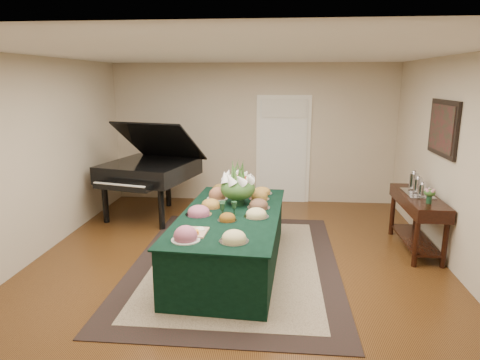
# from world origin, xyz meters

# --- Properties ---
(ground) EXTENTS (6.00, 6.00, 0.00)m
(ground) POSITION_xyz_m (0.00, 0.00, 0.00)
(ground) COLOR black
(ground) RESTS_ON ground
(area_rug) EXTENTS (2.69, 3.76, 0.01)m
(area_rug) POSITION_xyz_m (-0.02, -0.08, 0.01)
(area_rug) COLOR black
(area_rug) RESTS_ON ground
(kitchen_doorway) EXTENTS (1.05, 0.07, 2.10)m
(kitchen_doorway) POSITION_xyz_m (0.60, 2.97, 1.02)
(kitchen_doorway) COLOR white
(kitchen_doorway) RESTS_ON ground
(buffet_table) EXTENTS (1.38, 2.69, 0.72)m
(buffet_table) POSITION_xyz_m (-0.08, -0.19, 0.37)
(buffet_table) COLOR black
(buffet_table) RESTS_ON ground
(food_platters) EXTENTS (1.07, 2.28, 0.13)m
(food_platters) POSITION_xyz_m (-0.10, -0.01, 0.77)
(food_platters) COLOR silver
(food_platters) RESTS_ON buffet_table
(cutting_board) EXTENTS (0.35, 0.35, 0.10)m
(cutting_board) POSITION_xyz_m (-0.42, -0.91, 0.76)
(cutting_board) COLOR tan
(cutting_board) RESTS_ON buffet_table
(green_goblets) EXTENTS (0.22, 0.16, 0.18)m
(green_goblets) POSITION_xyz_m (-0.12, -0.27, 0.81)
(green_goblets) COLOR #15351F
(green_goblets) RESTS_ON buffet_table
(floral_centerpiece) EXTENTS (0.49, 0.49, 0.49)m
(floral_centerpiece) POSITION_xyz_m (-0.02, 0.22, 1.01)
(floral_centerpiece) COLOR #15351F
(floral_centerpiece) RESTS_ON buffet_table
(grand_piano) EXTENTS (1.79, 1.91, 1.71)m
(grand_piano) POSITION_xyz_m (-1.73, 1.80, 0.85)
(grand_piano) COLOR black
(grand_piano) RESTS_ON ground
(wicker_basket) EXTENTS (0.40, 0.40, 0.25)m
(wicker_basket) POSITION_xyz_m (-0.80, 1.64, 0.13)
(wicker_basket) COLOR #A68243
(wicker_basket) RESTS_ON ground
(mahogany_sideboard) EXTENTS (0.45, 1.43, 0.81)m
(mahogany_sideboard) POSITION_xyz_m (2.49, 0.63, 0.62)
(mahogany_sideboard) COLOR black
(mahogany_sideboard) RESTS_ON ground
(tea_service) EXTENTS (0.34, 0.58, 0.30)m
(tea_service) POSITION_xyz_m (2.50, 0.75, 0.92)
(tea_service) COLOR silver
(tea_service) RESTS_ON mahogany_sideboard
(pink_bouquet) EXTENTS (0.16, 0.16, 0.20)m
(pink_bouquet) POSITION_xyz_m (2.50, 0.24, 0.94)
(pink_bouquet) COLOR #15351F
(pink_bouquet) RESTS_ON mahogany_sideboard
(wall_painting) EXTENTS (0.05, 0.95, 0.75)m
(wall_painting) POSITION_xyz_m (2.72, 0.63, 1.75)
(wall_painting) COLOR black
(wall_painting) RESTS_ON ground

